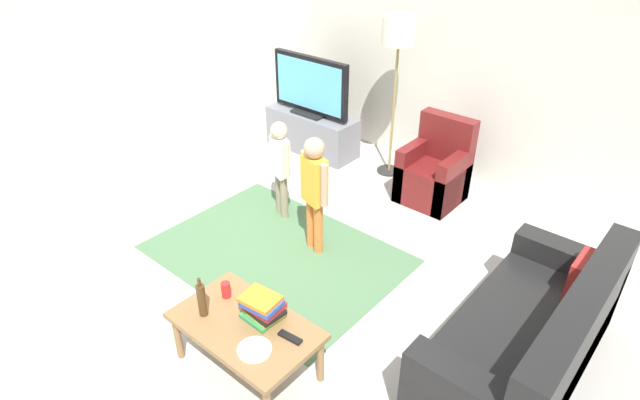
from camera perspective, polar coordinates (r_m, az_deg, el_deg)
ground at (r=4.45m, az=-5.12°, el=-10.27°), size 7.80×7.80×0.00m
wall_back at (r=6.02m, az=15.55°, el=14.86°), size 6.00×0.12×2.70m
wall_left at (r=6.11m, az=-26.62°, el=12.98°), size 0.12×6.00×2.70m
area_rug at (r=4.88m, az=-4.73°, el=-5.82°), size 2.20×1.60×0.01m
tv_stand at (r=6.66m, az=-0.88°, el=7.38°), size 1.20×0.44×0.50m
tv at (r=6.43m, az=-1.05°, el=12.26°), size 1.10×0.28×0.71m
couch at (r=3.92m, az=22.17°, el=-14.20°), size 0.80×1.80×0.86m
armchair at (r=5.70m, az=12.45°, el=2.87°), size 0.60×0.60×0.90m
floor_lamp at (r=5.74m, az=8.57°, el=16.86°), size 0.36×0.36×1.78m
child_near_tv at (r=5.14m, az=-4.35°, el=4.25°), size 0.32×0.19×1.02m
child_center at (r=4.57m, az=-0.62°, el=1.62°), size 0.37×0.19×1.13m
coffee_table at (r=3.66m, az=-8.11°, el=-13.73°), size 1.00×0.60×0.42m
book_stack at (r=3.58m, az=-6.23°, el=-11.54°), size 0.28×0.24×0.19m
bottle at (r=3.65m, az=-12.74°, el=-10.53°), size 0.06×0.06×0.31m
tv_remote at (r=3.49m, az=-3.27°, el=-14.69°), size 0.17×0.07×0.02m
soda_can at (r=3.80m, az=-10.19°, el=-9.59°), size 0.07×0.07×0.12m
plate at (r=3.44m, az=-7.14°, el=-15.85°), size 0.22×0.22×0.02m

